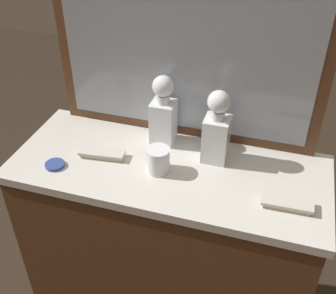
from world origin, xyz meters
name	(u,v)px	position (x,y,z in m)	size (l,w,h in m)	color
dresser	(168,249)	(0.00, 0.00, 0.44)	(1.11, 0.46, 0.87)	brown
dresser_mirror	(187,41)	(0.00, 0.21, 1.25)	(0.97, 0.03, 0.74)	brown
crystal_decanter_rear	(216,133)	(0.15, 0.09, 0.98)	(0.09, 0.09, 0.27)	white
crystal_decanter_front	(163,116)	(-0.06, 0.14, 0.98)	(0.09, 0.09, 0.27)	white
crystal_tumbler_rear	(158,161)	(-0.02, -0.04, 0.91)	(0.08, 0.08, 0.09)	white
silver_brush_rear	(287,204)	(0.41, -0.09, 0.89)	(0.16, 0.06, 0.02)	#B7A88C
silver_brush_center	(102,154)	(-0.24, -0.02, 0.89)	(0.17, 0.07, 0.02)	#B7A88C
porcelain_dish	(55,165)	(-0.38, -0.12, 0.88)	(0.07, 0.07, 0.01)	#33478C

